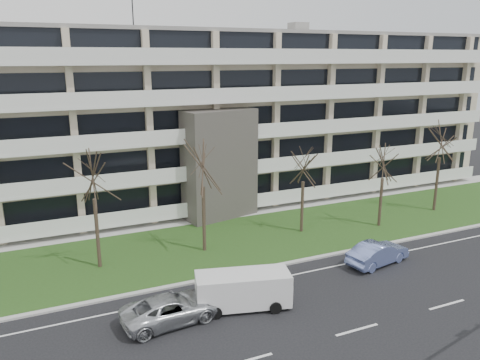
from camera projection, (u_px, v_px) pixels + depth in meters
name	position (u px, v px, depth m)	size (l,w,h in m)	color
ground	(357.00, 330.00, 23.14)	(160.00, 160.00, 0.00)	black
grass_verge	(247.00, 239.00, 34.63)	(90.00, 10.00, 0.06)	#264717
curb	(280.00, 265.00, 30.20)	(90.00, 0.35, 0.12)	#B2B2AD
sidewalk	(220.00, 216.00, 39.49)	(90.00, 2.00, 0.08)	#B2B2AD
lane_edge_line	(291.00, 275.00, 28.89)	(90.00, 0.12, 0.01)	white
apartment_building	(193.00, 117.00, 43.57)	(60.50, 15.10, 18.75)	beige
silver_pickup	(171.00, 309.00, 23.71)	(2.33, 5.05, 1.40)	silver
blue_sedan	(378.00, 253.00, 30.32)	(1.58, 4.52, 1.49)	#7F93DD
white_van	(244.00, 287.00, 24.98)	(5.33, 3.03, 1.95)	white
tree_2	(92.00, 171.00, 28.37)	(4.10, 4.10, 8.20)	#382B21
tree_3	(203.00, 161.00, 30.90)	(4.12, 4.12, 8.24)	#382B21
tree_4	(304.00, 162.00, 34.63)	(3.57, 3.57, 7.14)	#382B21
tree_5	(384.00, 159.00, 35.88)	(3.51, 3.51, 7.03)	#382B21
tree_6	(442.00, 136.00, 39.33)	(4.24, 4.24, 8.49)	#382B21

